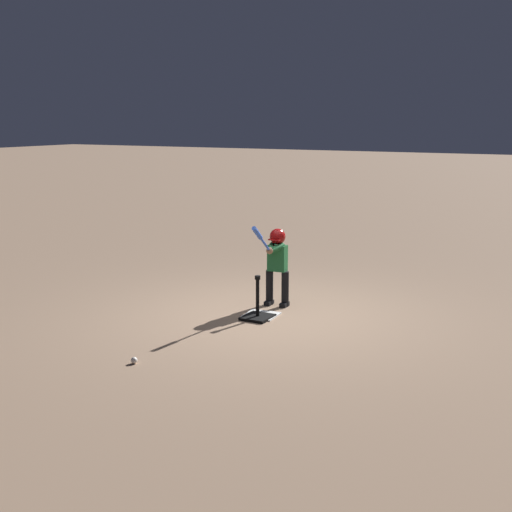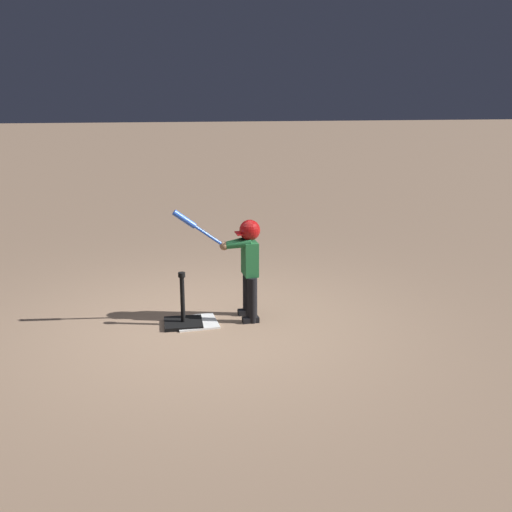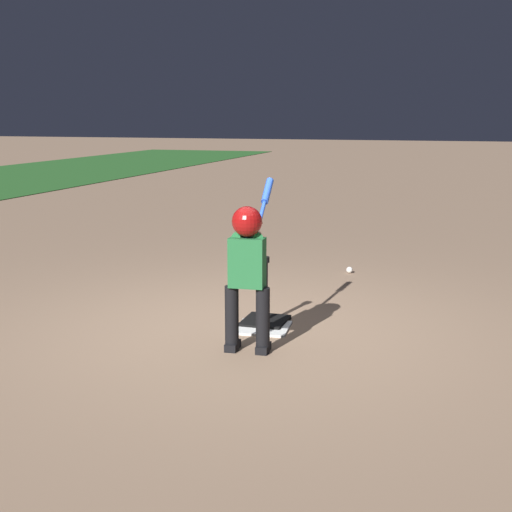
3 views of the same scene
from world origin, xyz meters
TOP-DOWN VIEW (x-y plane):
  - ground_plane at (0.00, 0.00)m, footprint 90.00×90.00m
  - home_plate at (0.05, -0.12)m, footprint 0.48×0.48m
  - batting_tee at (0.19, -0.09)m, footprint 0.41×0.37m
  - batter_child at (-0.52, -0.17)m, footprint 0.94×0.36m
  - baseball at (2.41, -0.45)m, footprint 0.07×0.07m

SIDE VIEW (x-z plane):
  - ground_plane at x=0.00m, z-range 0.00..0.00m
  - home_plate at x=0.05m, z-range 0.00..0.02m
  - baseball at x=2.41m, z-range 0.00..0.07m
  - batting_tee at x=0.19m, z-range -0.21..0.38m
  - batter_child at x=-0.52m, z-range 0.08..1.35m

